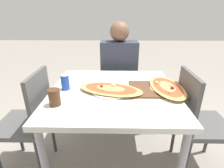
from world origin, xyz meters
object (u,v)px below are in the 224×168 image
Objects in this scene: person_seated at (119,66)px; drink_glass at (55,97)px; chair_far_seated at (119,79)px; pizza_main at (111,89)px; chair_side_right at (197,118)px; pizza_second at (167,87)px; soda_can at (65,82)px; dining_table at (113,99)px; chair_side_left at (30,118)px.

drink_glass is (-0.46, -0.95, 0.07)m from person_seated.
chair_far_seated is at bearing 66.67° from drink_glass.
drink_glass is at bearing -150.36° from pizza_main.
chair_side_right reaches higher than pizza_second.
soda_can reaches higher than pizza_second.
pizza_second is (0.44, 0.02, 0.10)m from dining_table.
dining_table is at bearing -2.21° from soda_can.
chair_far_seated is 1.17m from chair_side_left.
soda_can is 0.83m from pizza_second.
drink_glass is at bearing 64.22° from person_seated.
soda_can is 0.26m from drink_glass.
pizza_second is at bearing 17.30° from drink_glass.
person_seated reaches higher than pizza_second.
soda_can is at bearing -93.81° from chair_side_right.
pizza_main is at bearing -174.24° from pizza_second.
pizza_second reaches higher than dining_table.
dining_table is 1.11× the size of chair_far_seated.
chair_far_seated and chair_side_right have the same top height.
chair_side_left and chair_side_right have the same top height.
chair_side_left is 1.63× the size of pizza_main.
dining_table is at bearing 31.08° from drink_glass.
chair_side_right is at bearing 9.45° from drink_glass.
chair_far_seated is at bearing 84.52° from pizza_main.
dining_table is 0.84m from chair_far_seated.
pizza_main is 0.38m from soda_can.
chair_side_right is 7.87× the size of drink_glass.
person_seated is (0.06, 0.71, 0.06)m from dining_table.
chair_far_seated is 0.89m from pizza_main.
soda_can is at bearing 88.75° from drink_glass.
person_seated is at bearing 85.18° from dining_table.
pizza_main is at bearing -92.53° from chair_side_right.
chair_side_right is (1.40, 0.02, 0.00)m from chair_side_left.
person_seated reaches higher than pizza_main.
pizza_second is (1.14, 0.09, 0.25)m from chair_side_left.
pizza_main is at bearing -85.95° from chair_side_left.
chair_side_left is 0.74× the size of person_seated.
chair_side_left is at bearing 49.75° from chair_far_seated.
person_seated is 9.90× the size of soda_can.
pizza_second is at bearing 0.39° from soda_can.
chair_side_right is at bearing -2.53° from pizza_main.
chair_side_left is 1.40m from chair_side_right.
dining_table is at bearing -94.71° from chair_side_right.
chair_far_seated is 1.19m from drink_glass.
pizza_second is at bearing -106.84° from chair_side_right.
soda_can is (-0.45, -0.81, 0.29)m from chair_far_seated.
chair_far_seated is 0.97m from soda_can.
dining_table is 8.15× the size of soda_can.
pizza_second is at bearing 2.72° from dining_table.
chair_side_left is at bearing -173.99° from dining_table.
chair_far_seated is 7.37× the size of soda_can.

